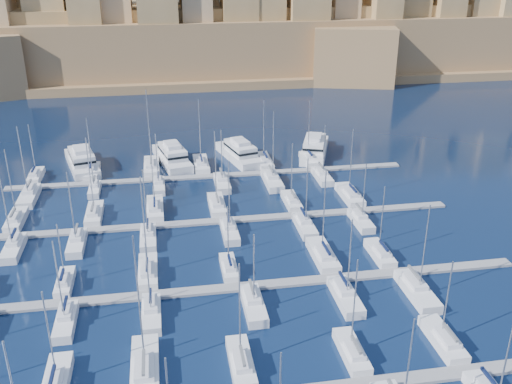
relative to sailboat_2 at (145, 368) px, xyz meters
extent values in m
plane|color=black|center=(13.38, 27.86, -0.79)|extent=(600.00, 600.00, 0.00)
cube|color=slate|center=(13.38, 15.86, -0.59)|extent=(84.00, 2.00, 0.40)
cube|color=slate|center=(13.38, 37.86, -0.59)|extent=(84.00, 2.00, 0.40)
cube|color=slate|center=(13.38, 59.86, -0.59)|extent=(84.00, 2.00, 0.40)
cube|color=silver|center=(-9.67, -0.65, -0.26)|extent=(2.69, 8.98, 1.65)
cube|color=silver|center=(-9.67, -1.55, 0.91)|extent=(1.89, 4.04, 0.70)
cylinder|color=#9EA0A8|center=(-9.67, -0.20, 6.03)|extent=(0.18, 0.18, 10.93)
cube|color=black|center=(-9.67, -2.00, 1.96)|extent=(0.35, 3.59, 0.35)
cube|color=silver|center=(0.00, 0.13, -0.22)|extent=(3.16, 10.53, 1.73)
cube|color=silver|center=(0.00, -0.93, 0.99)|extent=(2.21, 4.74, 0.70)
cylinder|color=#9EA0A8|center=(0.00, 0.65, 8.67)|extent=(0.18, 0.18, 16.07)
cube|color=#595B60|center=(0.00, -1.45, 2.04)|extent=(0.35, 4.21, 0.35)
cube|color=silver|center=(10.99, -0.77, -0.27)|extent=(2.62, 8.73, 1.64)
cube|color=silver|center=(10.99, -1.65, 0.90)|extent=(1.83, 3.93, 0.70)
cylinder|color=#9EA0A8|center=(10.99, -0.34, 6.70)|extent=(0.18, 0.18, 12.31)
cube|color=#595B60|center=(10.99, -2.08, 1.95)|extent=(0.35, 3.49, 0.35)
cube|color=silver|center=(24.30, -1.08, -0.28)|extent=(2.43, 8.11, 1.61)
cube|color=silver|center=(24.30, -1.90, 0.87)|extent=(1.70, 3.65, 0.70)
cylinder|color=#9EA0A8|center=(24.30, -0.68, 6.39)|extent=(0.18, 0.18, 11.75)
cube|color=#595B60|center=(24.30, -2.30, 1.92)|extent=(0.35, 3.24, 0.35)
cube|color=silver|center=(36.11, -0.74, -0.27)|extent=(2.64, 8.80, 1.64)
cube|color=silver|center=(36.11, -1.62, 0.90)|extent=(1.85, 3.96, 0.70)
cylinder|color=#9EA0A8|center=(36.11, -0.30, 5.60)|extent=(0.18, 0.18, 10.10)
cube|color=#595B60|center=(36.11, -2.06, 1.95)|extent=(0.35, 3.52, 0.35)
cylinder|color=#9EA0A8|center=(25.72, -12.51, 6.58)|extent=(0.18, 0.18, 11.96)
cylinder|color=#9EA0A8|center=(36.53, -11.99, 6.79)|extent=(0.18, 0.18, 12.47)
cube|color=black|center=(36.53, -10.22, 1.95)|extent=(0.35, 3.53, 0.35)
cube|color=silver|center=(-11.56, 20.57, -0.30)|extent=(2.23, 7.42, 1.57)
cube|color=silver|center=(-11.56, 19.83, 0.83)|extent=(1.56, 3.34, 0.70)
cylinder|color=#9EA0A8|center=(-11.56, 20.94, 4.77)|extent=(0.18, 0.18, 8.57)
cube|color=black|center=(-11.56, 19.46, 1.88)|extent=(0.35, 2.97, 0.35)
cube|color=silver|center=(0.25, 21.53, -0.25)|extent=(2.80, 9.34, 1.67)
cube|color=silver|center=(0.25, 20.60, 0.93)|extent=(1.96, 4.20, 0.70)
cylinder|color=#9EA0A8|center=(0.25, 22.00, 7.75)|extent=(0.18, 0.18, 14.33)
cube|color=black|center=(0.25, 20.13, 1.98)|extent=(0.35, 3.74, 0.35)
cube|color=silver|center=(12.27, 20.64, -0.30)|extent=(2.27, 7.56, 1.58)
cube|color=silver|center=(12.27, 19.89, 0.84)|extent=(1.59, 3.40, 0.70)
cylinder|color=#9EA0A8|center=(12.27, 21.02, 5.18)|extent=(0.18, 0.18, 9.38)
cube|color=black|center=(12.27, 19.51, 1.89)|extent=(0.35, 3.03, 0.35)
cube|color=silver|center=(27.24, 21.95, -0.23)|extent=(3.05, 10.18, 1.71)
cube|color=silver|center=(27.24, 20.93, 0.97)|extent=(2.14, 4.58, 0.70)
cylinder|color=#9EA0A8|center=(27.24, 22.46, 7.28)|extent=(0.18, 0.18, 13.31)
cube|color=black|center=(27.24, 20.43, 2.02)|extent=(0.35, 4.07, 0.35)
cube|color=silver|center=(36.29, 21.05, -0.28)|extent=(2.51, 8.37, 1.62)
cube|color=silver|center=(36.29, 20.21, 0.88)|extent=(1.76, 3.77, 0.70)
cylinder|color=#9EA0A8|center=(36.29, 21.46, 5.85)|extent=(0.18, 0.18, 10.63)
cube|color=black|center=(36.29, 19.79, 1.93)|extent=(0.35, 3.35, 0.35)
cube|color=silver|center=(-10.17, 10.84, -0.29)|extent=(2.41, 8.04, 1.60)
cube|color=silver|center=(-10.17, 11.65, 0.87)|extent=(1.69, 3.62, 0.70)
cylinder|color=#9EA0A8|center=(-10.17, 10.44, 6.17)|extent=(0.18, 0.18, 11.31)
cube|color=black|center=(-10.17, 12.05, 1.92)|extent=(0.35, 3.22, 0.35)
cube|color=silver|center=(0.73, 10.70, -0.28)|extent=(2.50, 8.32, 1.62)
cube|color=silver|center=(0.73, 11.53, 0.88)|extent=(1.75, 3.74, 0.70)
cylinder|color=#9EA0A8|center=(0.73, 10.29, 5.64)|extent=(0.18, 0.18, 10.22)
cube|color=black|center=(0.73, 11.95, 1.93)|extent=(0.35, 3.33, 0.35)
cube|color=silver|center=(14.31, 10.40, -0.26)|extent=(2.68, 8.93, 1.65)
cube|color=silver|center=(14.31, 11.29, 0.91)|extent=(1.88, 4.02, 0.70)
cylinder|color=#9EA0A8|center=(14.31, 9.95, 5.72)|extent=(0.18, 0.18, 10.32)
cube|color=#595B60|center=(14.31, 11.74, 1.96)|extent=(0.35, 3.57, 0.35)
cube|color=silver|center=(27.20, 10.26, -0.26)|extent=(2.76, 9.20, 1.66)
cube|color=silver|center=(27.20, 11.18, 0.92)|extent=(1.93, 4.14, 0.70)
cylinder|color=#9EA0A8|center=(27.20, 9.80, 6.29)|extent=(0.18, 0.18, 11.44)
cube|color=black|center=(27.20, 11.64, 1.97)|extent=(0.35, 3.68, 0.35)
cube|color=silver|center=(37.54, 9.89, -0.24)|extent=(2.98, 9.95, 1.70)
cube|color=silver|center=(37.54, 10.88, 0.96)|extent=(2.09, 4.48, 0.70)
cylinder|color=#9EA0A8|center=(37.54, 9.39, 7.04)|extent=(0.18, 0.18, 12.85)
cube|color=#595B60|center=(37.54, 11.38, 2.01)|extent=(0.35, 3.98, 0.35)
cube|color=silver|center=(-22.88, 43.36, -0.26)|extent=(2.70, 9.00, 1.65)
cube|color=silver|center=(-22.88, 42.46, 0.91)|extent=(1.89, 4.05, 0.70)
cylinder|color=#9EA0A8|center=(-22.88, 43.81, 6.74)|extent=(0.18, 0.18, 12.34)
cube|color=#595B60|center=(-22.88, 42.01, 1.96)|extent=(0.35, 3.60, 0.35)
cube|color=silver|center=(-9.43, 43.53, -0.25)|extent=(2.80, 9.33, 1.67)
cube|color=silver|center=(-9.43, 42.59, 0.93)|extent=(1.96, 4.20, 0.70)
cylinder|color=#9EA0A8|center=(-9.43, 43.99, 7.39)|extent=(0.18, 0.18, 13.62)
cube|color=#595B60|center=(-9.43, 42.13, 1.98)|extent=(0.35, 3.73, 0.35)
cube|color=silver|center=(1.43, 43.89, -0.24)|extent=(3.02, 10.06, 1.70)
cube|color=silver|center=(1.43, 42.89, 0.97)|extent=(2.11, 4.53, 0.70)
cylinder|color=#9EA0A8|center=(1.43, 44.39, 7.82)|extent=(0.18, 0.18, 14.41)
cube|color=black|center=(1.43, 42.38, 2.02)|extent=(0.35, 4.02, 0.35)
cube|color=silver|center=(12.87, 43.65, -0.25)|extent=(2.87, 9.58, 1.68)
cube|color=silver|center=(12.87, 42.69, 0.94)|extent=(2.01, 4.31, 0.70)
cylinder|color=#9EA0A8|center=(12.87, 44.13, 7.38)|extent=(0.18, 0.18, 13.58)
cube|color=#595B60|center=(12.87, 42.22, 1.99)|extent=(0.35, 3.83, 0.35)
cube|color=silver|center=(27.07, 43.06, -0.28)|extent=(2.52, 8.39, 1.62)
cube|color=silver|center=(27.07, 42.22, 0.88)|extent=(1.76, 3.78, 0.70)
cylinder|color=#9EA0A8|center=(27.07, 43.48, 5.92)|extent=(0.18, 0.18, 10.78)
cube|color=#595B60|center=(27.07, 41.80, 1.93)|extent=(0.35, 3.36, 0.35)
cube|color=silver|center=(38.91, 43.98, -0.23)|extent=(3.07, 10.23, 1.71)
cube|color=silver|center=(38.91, 42.96, 0.98)|extent=(2.15, 4.60, 0.70)
cylinder|color=#9EA0A8|center=(38.91, 44.49, 6.89)|extent=(0.18, 0.18, 12.53)
cube|color=black|center=(38.91, 42.44, 2.03)|extent=(0.35, 4.09, 0.35)
cube|color=silver|center=(-21.06, 32.49, -0.27)|extent=(2.62, 8.74, 1.64)
cube|color=silver|center=(-21.06, 33.37, 0.90)|extent=(1.83, 3.93, 0.70)
cylinder|color=#9EA0A8|center=(-21.06, 32.06, 6.70)|extent=(0.18, 0.18, 12.30)
cube|color=black|center=(-21.06, 33.80, 1.95)|extent=(0.35, 3.50, 0.35)
cube|color=silver|center=(-11.27, 32.55, -0.27)|extent=(2.59, 8.63, 1.63)
cube|color=silver|center=(-11.27, 33.41, 0.89)|extent=(1.81, 3.88, 0.70)
cylinder|color=#9EA0A8|center=(-11.27, 32.12, 6.52)|extent=(0.18, 0.18, 11.94)
cube|color=#595B60|center=(-11.27, 33.84, 1.94)|extent=(0.35, 3.45, 0.35)
cube|color=silver|center=(0.23, 32.50, -0.27)|extent=(2.62, 8.72, 1.64)
cube|color=silver|center=(0.23, 33.37, 0.90)|extent=(1.83, 3.92, 0.70)
cylinder|color=#9EA0A8|center=(0.23, 32.07, 6.36)|extent=(0.18, 0.18, 11.62)
cube|color=black|center=(0.23, 33.81, 1.95)|extent=(0.35, 3.49, 0.35)
cube|color=silver|center=(13.87, 32.55, -0.27)|extent=(2.59, 8.63, 1.63)
cube|color=silver|center=(13.87, 33.41, 0.90)|extent=(1.81, 3.88, 0.70)
cylinder|color=#9EA0A8|center=(13.87, 32.11, 6.58)|extent=(0.18, 0.18, 12.08)
cube|color=black|center=(13.87, 33.84, 1.95)|extent=(0.35, 3.45, 0.35)
cube|color=silver|center=(27.01, 32.47, -0.27)|extent=(2.64, 8.79, 1.64)
cube|color=silver|center=(27.01, 33.35, 0.90)|extent=(1.85, 3.95, 0.70)
cylinder|color=#9EA0A8|center=(27.01, 32.03, 6.56)|extent=(0.18, 0.18, 12.02)
cube|color=black|center=(27.01, 33.79, 1.95)|extent=(0.35, 3.52, 0.35)
cube|color=silver|center=(37.28, 32.74, -0.28)|extent=(2.47, 8.25, 1.61)
cube|color=silver|center=(37.28, 33.56, 0.88)|extent=(1.73, 3.71, 0.70)
cylinder|color=#9EA0A8|center=(37.28, 32.33, 5.65)|extent=(0.18, 0.18, 10.25)
cube|color=#595B60|center=(37.28, 33.98, 1.93)|extent=(0.35, 3.30, 0.35)
cube|color=silver|center=(-23.35, 64.97, -0.28)|extent=(2.47, 8.23, 1.61)
cube|color=silver|center=(-23.35, 64.15, 0.87)|extent=(1.73, 3.70, 0.70)
cylinder|color=#9EA0A8|center=(-23.35, 65.39, 5.79)|extent=(0.18, 0.18, 10.53)
cube|color=black|center=(-23.35, 63.74, 1.92)|extent=(0.35, 3.29, 0.35)
cube|color=silver|center=(-11.78, 65.47, -0.26)|extent=(2.77, 9.22, 1.66)
cube|color=silver|center=(-11.78, 64.55, 0.92)|extent=(1.94, 4.15, 0.70)
cylinder|color=#9EA0A8|center=(-11.78, 65.93, 6.13)|extent=(0.18, 0.18, 11.11)
cube|color=black|center=(-11.78, 64.09, 1.97)|extent=(0.35, 3.69, 0.35)
cube|color=silver|center=(0.83, 66.32, -0.21)|extent=(3.27, 10.91, 1.75)
cube|color=silver|center=(0.83, 65.23, 1.01)|extent=(2.29, 4.91, 0.70)
cylinder|color=#9EA0A8|center=(0.83, 66.86, 8.80)|extent=(0.18, 0.18, 16.29)
cube|color=#595B60|center=(0.83, 64.68, 2.06)|extent=(0.35, 4.36, 0.35)
cube|color=silver|center=(11.71, 66.05, -0.23)|extent=(3.11, 10.37, 1.72)
cube|color=silver|center=(11.71, 65.01, 0.98)|extent=(2.18, 4.67, 0.70)
cylinder|color=#9EA0A8|center=(11.71, 66.57, 7.61)|extent=(0.18, 0.18, 13.96)
cube|color=black|center=(11.71, 64.49, 2.03)|extent=(0.35, 4.15, 0.35)
cube|color=silver|center=(25.91, 65.79, -0.24)|extent=(2.95, 9.85, 1.69)
cube|color=silver|center=(25.91, 64.80, 0.96)|extent=(2.07, 4.43, 0.70)
cylinder|color=#9EA0A8|center=(25.91, 66.28, 7.19)|extent=(0.18, 0.18, 13.18)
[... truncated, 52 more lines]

